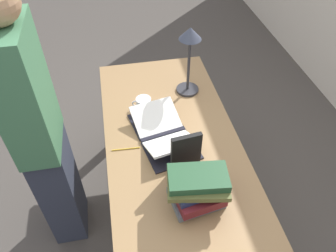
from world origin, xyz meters
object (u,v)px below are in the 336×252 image
(reading_lamp, at_px, (190,47))
(pencil, at_px, (126,149))
(open_book, at_px, (163,132))
(book_standing_upright, at_px, (186,154))
(book_stack_tall, at_px, (197,188))
(person_reader, at_px, (42,140))
(coffee_mug, at_px, (143,104))

(reading_lamp, xyz_separation_m, pencil, (0.45, -0.46, -0.32))
(open_book, height_order, book_standing_upright, book_standing_upright)
(open_book, bearing_deg, pencil, -85.95)
(pencil, bearing_deg, reading_lamp, 134.57)
(book_stack_tall, xyz_separation_m, person_reader, (-0.46, -0.73, -0.01))
(book_stack_tall, bearing_deg, open_book, -170.22)
(open_book, relative_size, book_stack_tall, 1.74)
(book_standing_upright, xyz_separation_m, pencil, (-0.20, -0.29, -0.12))
(open_book, distance_m, person_reader, 0.66)
(coffee_mug, xyz_separation_m, pencil, (0.32, -0.14, -0.04))
(book_standing_upright, height_order, pencil, book_standing_upright)
(open_book, xyz_separation_m, book_stack_tall, (0.45, 0.08, 0.07))
(book_standing_upright, height_order, person_reader, person_reader)
(book_standing_upright, bearing_deg, reading_lamp, 158.84)
(reading_lamp, height_order, person_reader, person_reader)
(person_reader, bearing_deg, book_standing_upright, -110.53)
(book_standing_upright, distance_m, reading_lamp, 0.70)
(reading_lamp, bearing_deg, open_book, -31.29)
(book_stack_tall, height_order, coffee_mug, book_stack_tall)
(book_standing_upright, xyz_separation_m, reading_lamp, (-0.65, 0.17, 0.20))
(reading_lamp, bearing_deg, person_reader, -66.91)
(book_stack_tall, relative_size, reading_lamp, 0.67)
(open_book, relative_size, book_standing_upright, 2.14)
(book_stack_tall, distance_m, reading_lamp, 0.88)
(reading_lamp, bearing_deg, book_stack_tall, -10.62)
(reading_lamp, height_order, coffee_mug, reading_lamp)
(person_reader, bearing_deg, pencil, -99.34)
(open_book, height_order, coffee_mug, open_book)
(book_standing_upright, bearing_deg, person_reader, -117.27)
(reading_lamp, relative_size, pencil, 2.93)
(reading_lamp, bearing_deg, book_standing_upright, -14.42)
(reading_lamp, distance_m, person_reader, 1.00)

